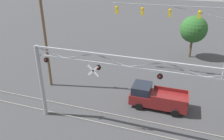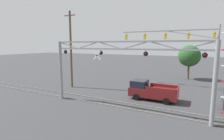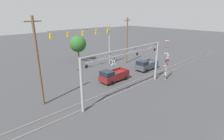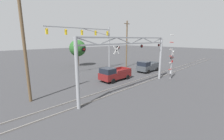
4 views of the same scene
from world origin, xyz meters
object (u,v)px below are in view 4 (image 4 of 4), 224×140
object	(u,v)px
utility_pole_right	(127,44)
utility_pole_left	(24,47)
crossing_gantry	(131,56)
background_tree_beyond_span	(78,48)
pickup_truck_lead	(114,74)
pickup_truck_following	(147,67)
traffic_signal_span	(95,39)
crossing_signal_mast	(171,64)

from	to	relation	value
utility_pole_right	utility_pole_left	bearing A→B (deg)	-165.78
crossing_gantry	background_tree_beyond_span	xyz separation A→B (m)	(4.39, 18.48, -0.10)
pickup_truck_lead	pickup_truck_following	size ratio (longest dim) A/B	1.02
crossing_gantry	pickup_truck_following	size ratio (longest dim) A/B	2.99
utility_pole_left	background_tree_beyond_span	bearing A→B (deg)	44.15
pickup_truck_following	utility_pole_left	distance (m)	20.72
crossing_gantry	utility_pole_right	distance (m)	15.16
pickup_truck_lead	utility_pole_left	xyz separation A→B (m)	(-11.40, 0.44, 4.41)
crossing_gantry	background_tree_beyond_span	bearing A→B (deg)	76.63
traffic_signal_span	background_tree_beyond_span	bearing A→B (deg)	89.74
traffic_signal_span	pickup_truck_lead	xyz separation A→B (m)	(-2.75, -7.84, -5.16)
crossing_gantry	utility_pole_left	xyz separation A→B (m)	(-9.79, 4.72, 1.23)
utility_pole_right	background_tree_beyond_span	xyz separation A→B (m)	(-6.92, 8.42, -1.01)
pickup_truck_lead	background_tree_beyond_span	bearing A→B (deg)	78.93
pickup_truck_following	crossing_signal_mast	bearing A→B (deg)	-111.67
crossing_gantry	utility_pole_right	bearing A→B (deg)	41.65
pickup_truck_following	background_tree_beyond_span	distance (m)	15.86
pickup_truck_lead	background_tree_beyond_span	distance (m)	14.80
traffic_signal_span	pickup_truck_lead	bearing A→B (deg)	-109.34
traffic_signal_span	utility_pole_left	distance (m)	15.98
utility_pole_left	background_tree_beyond_span	world-z (taller)	utility_pole_left
utility_pole_left	crossing_gantry	bearing A→B (deg)	-25.73
crossing_signal_mast	pickup_truck_lead	xyz separation A→B (m)	(-6.68, 5.55, -1.36)
traffic_signal_span	utility_pole_left	size ratio (longest dim) A/B	1.28
crossing_gantry	utility_pole_right	world-z (taller)	utility_pole_right
crossing_gantry	pickup_truck_following	bearing A→B (deg)	21.69
crossing_gantry	pickup_truck_lead	size ratio (longest dim) A/B	2.92
crossing_signal_mast	pickup_truck_lead	bearing A→B (deg)	140.26
crossing_gantry	crossing_signal_mast	xyz separation A→B (m)	(8.29, -1.28, -1.81)
utility_pole_left	crossing_signal_mast	bearing A→B (deg)	-18.36
traffic_signal_span	utility_pole_left	world-z (taller)	utility_pole_left
pickup_truck_lead	pickup_truck_following	world-z (taller)	same
crossing_gantry	utility_pole_right	xyz separation A→B (m)	(11.31, 10.06, 0.91)
pickup_truck_lead	crossing_gantry	bearing A→B (deg)	-110.66
utility_pole_right	pickup_truck_following	bearing A→B (deg)	-98.24
utility_pole_right	crossing_signal_mast	bearing A→B (deg)	-104.89
crossing_signal_mast	pickup_truck_following	size ratio (longest dim) A/B	1.35
crossing_signal_mast	traffic_signal_span	distance (m)	14.47
utility_pole_left	utility_pole_right	size ratio (longest dim) A/B	1.06
traffic_signal_span	utility_pole_left	xyz separation A→B (m)	(-14.15, -7.40, -0.75)
crossing_gantry	traffic_signal_span	distance (m)	13.03
pickup_truck_following	background_tree_beyond_span	xyz separation A→B (m)	(-6.06, 14.32, 3.08)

